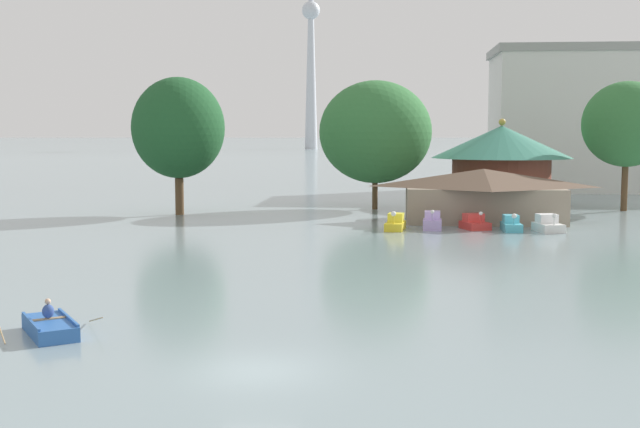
{
  "coord_description": "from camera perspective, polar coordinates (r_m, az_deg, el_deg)",
  "views": [
    {
      "loc": [
        4.1,
        -24.53,
        7.5
      ],
      "look_at": [
        0.26,
        19.96,
        2.95
      ],
      "focal_mm": 45.47,
      "sensor_mm": 36.0,
      "label": 1
    }
  ],
  "objects": [
    {
      "name": "ground_plane",
      "position": [
        25.98,
        -4.44,
        -10.98
      ],
      "size": [
        2000.0,
        2000.0,
        0.0
      ],
      "primitive_type": "plane",
      "color": "gray"
    },
    {
      "name": "rowboat_with_rower",
      "position": [
        31.87,
        -18.47,
        -7.55
      ],
      "size": [
        3.98,
        3.65,
        1.32
      ],
      "rotation": [
        0.0,
        0.0,
        5.32
      ],
      "color": "#2D60AD",
      "rests_on": "ground"
    },
    {
      "name": "pedal_boat_yellow",
      "position": [
        62.24,
        5.33,
        -0.66
      ],
      "size": [
        1.71,
        3.06,
        1.56
      ],
      "rotation": [
        0.0,
        0.0,
        -1.7
      ],
      "color": "yellow",
      "rests_on": "ground"
    },
    {
      "name": "pedal_boat_lavender",
      "position": [
        62.87,
        7.91,
        -0.57
      ],
      "size": [
        1.52,
        2.37,
        1.6
      ],
      "rotation": [
        0.0,
        0.0,
        -1.63
      ],
      "color": "#B299D8",
      "rests_on": "ground"
    },
    {
      "name": "pedal_boat_red",
      "position": [
        63.58,
        10.83,
        -0.63
      ],
      "size": [
        2.38,
        2.79,
        1.46
      ],
      "rotation": [
        0.0,
        0.0,
        -1.22
      ],
      "color": "red",
      "rests_on": "ground"
    },
    {
      "name": "pedal_boat_cyan",
      "position": [
        62.99,
        13.31,
        -0.73
      ],
      "size": [
        1.37,
        2.73,
        1.45
      ],
      "rotation": [
        0.0,
        0.0,
        -1.55
      ],
      "color": "#4CB7CC",
      "rests_on": "ground"
    },
    {
      "name": "pedal_boat_white",
      "position": [
        63.23,
        15.74,
        -0.74
      ],
      "size": [
        2.18,
        2.92,
        1.49
      ],
      "rotation": [
        0.0,
        0.0,
        -1.35
      ],
      "color": "white",
      "rests_on": "ground"
    },
    {
      "name": "boathouse",
      "position": [
        68.91,
        11.42,
        1.4
      ],
      "size": [
        13.76,
        8.29,
        4.42
      ],
      "color": "gray",
      "rests_on": "ground"
    },
    {
      "name": "green_roof_pavilion",
      "position": [
        83.86,
        12.64,
        3.82
      ],
      "size": [
        14.03,
        14.03,
        8.79
      ],
      "color": "brown",
      "rests_on": "ground"
    },
    {
      "name": "shoreline_tree_tall_left",
      "position": [
        74.1,
        -9.94,
        5.98
      ],
      "size": [
        8.32,
        8.32,
        12.35
      ],
      "color": "brown",
      "rests_on": "ground"
    },
    {
      "name": "shoreline_tree_mid",
      "position": [
        78.2,
        3.92,
        5.78
      ],
      "size": [
        10.79,
        10.79,
        12.37
      ],
      "color": "brown",
      "rests_on": "ground"
    },
    {
      "name": "shoreline_tree_right",
      "position": [
        81.73,
        20.79,
        5.93
      ],
      "size": [
        8.24,
        8.24,
        12.21
      ],
      "color": "brown",
      "rests_on": "ground"
    },
    {
      "name": "distant_broadcast_tower",
      "position": [
        352.98,
        -0.64,
        13.23
      ],
      "size": [
        7.66,
        7.66,
        142.28
      ],
      "color": "silver",
      "rests_on": "ground"
    }
  ]
}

